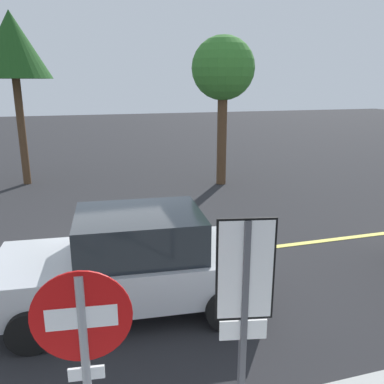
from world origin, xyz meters
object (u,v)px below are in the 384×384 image
(stop_sign, at_px, (85,358))
(speed_limit_sign, at_px, (244,296))
(tree_centre_verge, at_px, (12,46))
(tree_left_verge, at_px, (223,71))
(car_silver_near_curb, at_px, (131,261))

(stop_sign, distance_m, speed_limit_sign, 1.46)
(speed_limit_sign, relative_size, tree_centre_verge, 0.42)
(speed_limit_sign, distance_m, tree_left_verge, 11.39)
(stop_sign, xyz_separation_m, tree_centre_verge, (-1.79, 12.79, 3.21))
(speed_limit_sign, relative_size, car_silver_near_curb, 0.59)
(tree_centre_verge, bearing_deg, stop_sign, -82.05)
(stop_sign, relative_size, speed_limit_sign, 0.93)
(speed_limit_sign, height_order, car_silver_near_curb, speed_limit_sign)
(stop_sign, bearing_deg, speed_limit_sign, 9.79)
(tree_left_verge, height_order, tree_centre_verge, tree_centre_verge)
(speed_limit_sign, distance_m, car_silver_near_curb, 3.23)
(stop_sign, distance_m, tree_left_verge, 12.18)
(speed_limit_sign, xyz_separation_m, tree_left_verge, (3.69, 10.54, 2.26))
(speed_limit_sign, distance_m, tree_centre_verge, 13.30)
(stop_sign, bearing_deg, tree_centre_verge, 97.95)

